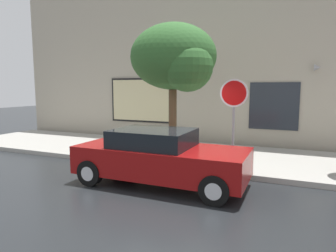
% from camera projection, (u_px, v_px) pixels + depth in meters
% --- Properties ---
extents(ground_plane, '(60.00, 60.00, 0.00)m').
position_uv_depth(ground_plane, '(162.00, 182.00, 7.51)').
color(ground_plane, black).
extents(sidewalk, '(20.00, 4.00, 0.15)m').
position_uv_depth(sidewalk, '(198.00, 155.00, 10.23)').
color(sidewalk, '#A3A099').
rests_on(sidewalk, ground).
extents(building_facade, '(20.00, 0.67, 7.00)m').
position_uv_depth(building_facade, '(217.00, 61.00, 12.08)').
color(building_facade, '#B2A893').
rests_on(building_facade, ground).
extents(parked_car, '(4.21, 1.81, 1.37)m').
position_uv_depth(parked_car, '(160.00, 157.00, 7.29)').
color(parked_car, maroon).
rests_on(parked_car, ground).
extents(fire_hydrant, '(0.30, 0.44, 0.74)m').
position_uv_depth(fire_hydrant, '(117.00, 143.00, 10.10)').
color(fire_hydrant, yellow).
rests_on(fire_hydrant, sidewalk).
extents(street_tree, '(2.66, 2.26, 4.18)m').
position_uv_depth(street_tree, '(176.00, 59.00, 8.82)').
color(street_tree, '#4C3823').
rests_on(street_tree, sidewalk).
extents(stop_sign, '(0.76, 0.10, 2.48)m').
position_uv_depth(stop_sign, '(234.00, 106.00, 7.98)').
color(stop_sign, gray).
rests_on(stop_sign, sidewalk).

